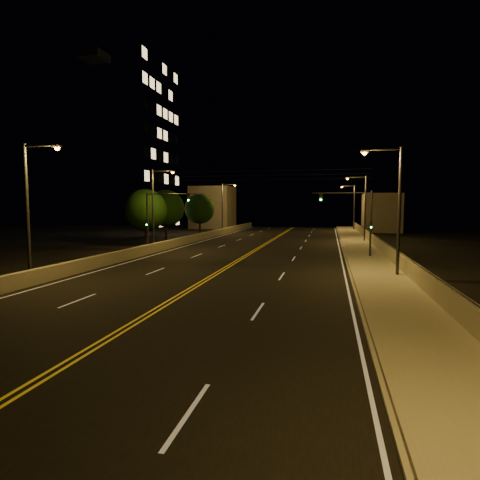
% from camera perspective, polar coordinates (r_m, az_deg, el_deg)
% --- Properties ---
extents(road, '(18.00, 120.00, 0.02)m').
position_cam_1_polar(road, '(28.12, -3.10, -4.64)').
color(road, black).
rests_on(road, ground).
extents(sidewalk, '(3.60, 120.00, 0.30)m').
position_cam_1_polar(sidewalk, '(27.26, 19.40, -4.92)').
color(sidewalk, '#A09C86').
rests_on(sidewalk, ground).
extents(curb, '(0.14, 120.00, 0.15)m').
position_cam_1_polar(curb, '(27.12, 15.46, -5.03)').
color(curb, '#A09C86').
rests_on(curb, ground).
extents(parapet_wall, '(0.30, 120.00, 1.00)m').
position_cam_1_polar(parapet_wall, '(27.41, 22.88, -3.60)').
color(parapet_wall, gray).
rests_on(parapet_wall, sidewalk).
extents(jersey_barrier, '(0.45, 120.00, 0.92)m').
position_cam_1_polar(jersey_barrier, '(31.94, -19.79, -2.96)').
color(jersey_barrier, gray).
rests_on(jersey_barrier, ground).
extents(distant_building_right, '(6.00, 10.00, 6.77)m').
position_cam_1_polar(distant_building_right, '(76.37, 19.41, 3.70)').
color(distant_building_right, gray).
rests_on(distant_building_right, ground).
extents(distant_building_left, '(8.00, 8.00, 8.50)m').
position_cam_1_polar(distant_building_left, '(82.93, -3.87, 4.64)').
color(distant_building_left, gray).
rests_on(distant_building_left, ground).
extents(parapet_rail, '(0.06, 120.00, 0.06)m').
position_cam_1_polar(parapet_rail, '(27.34, 22.91, -2.50)').
color(parapet_rail, black).
rests_on(parapet_rail, parapet_wall).
extents(lane_markings, '(17.32, 116.00, 0.00)m').
position_cam_1_polar(lane_markings, '(28.05, -3.14, -4.64)').
color(lane_markings, silver).
rests_on(lane_markings, road).
extents(streetlight_1, '(2.55, 0.28, 8.32)m').
position_cam_1_polar(streetlight_1, '(27.14, 21.12, 4.97)').
color(streetlight_1, '#2D2D33').
rests_on(streetlight_1, ground).
extents(streetlight_2, '(2.55, 0.28, 8.32)m').
position_cam_1_polar(streetlight_2, '(52.08, 17.06, 4.92)').
color(streetlight_2, '#2D2D33').
rests_on(streetlight_2, ground).
extents(streetlight_3, '(2.55, 0.28, 8.32)m').
position_cam_1_polar(streetlight_3, '(75.23, 15.71, 4.90)').
color(streetlight_3, '#2D2D33').
rests_on(streetlight_3, ground).
extents(streetlight_4, '(2.55, 0.28, 8.32)m').
position_cam_1_polar(streetlight_4, '(27.07, -27.55, 4.74)').
color(streetlight_4, '#2D2D33').
rests_on(streetlight_4, ground).
extents(streetlight_5, '(2.55, 0.28, 8.32)m').
position_cam_1_polar(streetlight_5, '(42.03, -11.92, 5.07)').
color(streetlight_5, '#2D2D33').
rests_on(streetlight_5, ground).
extents(streetlight_6, '(2.55, 0.28, 8.32)m').
position_cam_1_polar(streetlight_6, '(67.71, -2.30, 5.09)').
color(streetlight_6, '#2D2D33').
rests_on(streetlight_6, ground).
extents(traffic_signal_right, '(5.11, 0.31, 5.98)m').
position_cam_1_polar(traffic_signal_right, '(36.21, 16.54, 3.33)').
color(traffic_signal_right, '#2D2D33').
rests_on(traffic_signal_right, ground).
extents(traffic_signal_left, '(5.11, 0.31, 5.98)m').
position_cam_1_polar(traffic_signal_left, '(39.64, -11.70, 3.55)').
color(traffic_signal_left, '#2D2D33').
rests_on(traffic_signal_left, ground).
extents(overhead_wires, '(22.00, 0.03, 0.83)m').
position_cam_1_polar(overhead_wires, '(37.06, 0.88, 9.15)').
color(overhead_wires, black).
extents(building_tower, '(24.00, 15.00, 29.87)m').
position_cam_1_polar(building_tower, '(73.32, -19.76, 12.25)').
color(building_tower, gray).
rests_on(building_tower, ground).
extents(tree_0, '(4.84, 4.84, 6.55)m').
position_cam_1_polar(tree_0, '(47.44, -13.24, 4.14)').
color(tree_0, black).
rests_on(tree_0, ground).
extents(tree_1, '(5.00, 5.00, 6.78)m').
position_cam_1_polar(tree_1, '(55.45, -10.49, 4.44)').
color(tree_1, black).
rests_on(tree_1, ground).
extents(tree_2, '(4.83, 4.83, 6.55)m').
position_cam_1_polar(tree_2, '(64.82, -5.77, 4.43)').
color(tree_2, black).
rests_on(tree_2, ground).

